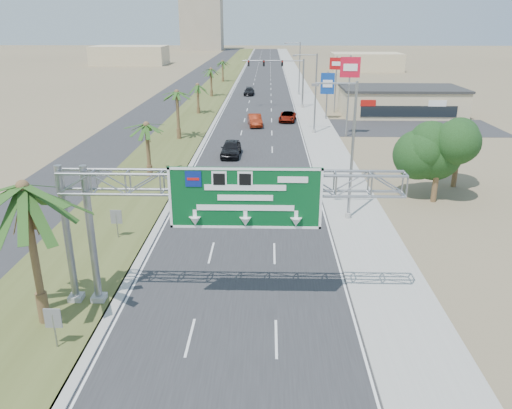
{
  "coord_description": "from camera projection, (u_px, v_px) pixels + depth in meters",
  "views": [
    {
      "loc": [
        1.56,
        -12.48,
        13.81
      ],
      "look_at": [
        0.9,
        13.55,
        4.2
      ],
      "focal_mm": 35.0,
      "sensor_mm": 36.0,
      "label": 1
    }
  ],
  "objects": [
    {
      "name": "oak_far",
      "position": [
        459.0,
        144.0,
        42.9
      ],
      "size": [
        3.5,
        3.5,
        5.6
      ],
      "color": "brown",
      "rests_on": "ground"
    },
    {
      "name": "streetlight_mid",
      "position": [
        314.0,
        97.0,
        63.49
      ],
      "size": [
        3.27,
        0.44,
        10.0
      ],
      "color": "gray",
      "rests_on": "ground"
    },
    {
      "name": "sign_gantry",
      "position": [
        213.0,
        194.0,
        23.76
      ],
      "size": [
        16.75,
        1.24,
        7.5
      ],
      "color": "gray",
      "rests_on": "ground"
    },
    {
      "name": "signal_mast",
      "position": [
        291.0,
        79.0,
        82.22
      ],
      "size": [
        10.28,
        0.71,
        8.0
      ],
      "color": "gray",
      "rests_on": "ground"
    },
    {
      "name": "tower_distant",
      "position": [
        202.0,
        13.0,
        245.69
      ],
      "size": [
        20.0,
        16.0,
        35.0
      ],
      "primitive_type": "cube",
      "color": "tan",
      "rests_on": "ground"
    },
    {
      "name": "palm_row_f",
      "position": [
        223.0,
        62.0,
        118.28
      ],
      "size": [
        3.99,
        3.99,
        5.75
      ],
      "color": "brown",
      "rests_on": "ground"
    },
    {
      "name": "palm_row_d",
      "position": [
        197.0,
        85.0,
        77.12
      ],
      "size": [
        3.99,
        3.99,
        5.45
      ],
      "color": "brown",
      "rests_on": "ground"
    },
    {
      "name": "car_left_lane",
      "position": [
        231.0,
        148.0,
        53.82
      ],
      "size": [
        2.15,
        5.09,
        1.72
      ],
      "primitive_type": "imported",
      "rotation": [
        0.0,
        0.0,
        -0.02
      ],
      "color": "black",
      "rests_on": "ground"
    },
    {
      "name": "building_distant_left",
      "position": [
        130.0,
        55.0,
        166.61
      ],
      "size": [
        24.0,
        14.0,
        6.0
      ],
      "primitive_type": "cube",
      "color": "#CEB88B",
      "rests_on": "ground"
    },
    {
      "name": "pole_sign_blue",
      "position": [
        327.0,
        85.0,
        72.62
      ],
      "size": [
        2.02,
        0.55,
        6.94
      ],
      "color": "gray",
      "rests_on": "ground"
    },
    {
      "name": "car_right_lane",
      "position": [
        287.0,
        117.0,
        72.55
      ],
      "size": [
        2.82,
        5.16,
        1.37
      ],
      "primitive_type": "imported",
      "rotation": [
        0.0,
        0.0,
        -0.11
      ],
      "color": "gray",
      "rests_on": "ground"
    },
    {
      "name": "median_grass",
      "position": [
        221.0,
        82.0,
        119.9
      ],
      "size": [
        7.0,
        300.0,
        0.12
      ],
      "primitive_type": "cube",
      "color": "#495023",
      "rests_on": "ground"
    },
    {
      "name": "pole_sign_red_near",
      "position": [
        350.0,
        73.0,
        60.47
      ],
      "size": [
        2.42,
        0.54,
        9.93
      ],
      "color": "gray",
      "rests_on": "ground"
    },
    {
      "name": "streetlight_near",
      "position": [
        349.0,
        158.0,
        35.35
      ],
      "size": [
        3.27,
        0.44,
        10.0
      ],
      "color": "gray",
      "rests_on": "ground"
    },
    {
      "name": "car_mid_lane",
      "position": [
        255.0,
        120.0,
        69.36
      ],
      "size": [
        2.34,
        5.15,
        1.64
      ],
      "primitive_type": "imported",
      "rotation": [
        0.0,
        0.0,
        0.12
      ],
      "color": "#691A09",
      "rests_on": "ground"
    },
    {
      "name": "sidewalk_right",
      "position": [
        298.0,
        82.0,
        119.47
      ],
      "size": [
        4.0,
        300.0,
        0.1
      ],
      "primitive_type": "cube",
      "color": "#9E9B93",
      "rests_on": "ground"
    },
    {
      "name": "palm_row_e",
      "position": [
        211.0,
        70.0,
        94.7
      ],
      "size": [
        3.99,
        3.99,
        6.15
      ],
      "color": "brown",
      "rests_on": "ground"
    },
    {
      "name": "car_far",
      "position": [
        249.0,
        92.0,
        98.38
      ],
      "size": [
        2.12,
        4.8,
        1.37
      ],
      "primitive_type": "imported",
      "rotation": [
        0.0,
        0.0,
        -0.04
      ],
      "color": "black",
      "rests_on": "ground"
    },
    {
      "name": "store_building",
      "position": [
        401.0,
        102.0,
        77.2
      ],
      "size": [
        18.0,
        10.0,
        4.0
      ],
      "primitive_type": "cube",
      "color": "#CEB88B",
      "rests_on": "ground"
    },
    {
      "name": "opposing_road",
      "position": [
        192.0,
        82.0,
        120.09
      ],
      "size": [
        8.0,
        300.0,
        0.02
      ],
      "primitive_type": "cube",
      "color": "#28282B",
      "rests_on": "ground"
    },
    {
      "name": "building_distant_right",
      "position": [
        366.0,
        62.0,
        146.24
      ],
      "size": [
        20.0,
        12.0,
        5.0
      ],
      "primitive_type": "cube",
      "color": "#CEB88B",
      "rests_on": "ground"
    },
    {
      "name": "palm_row_b",
      "position": [
        146.0,
        126.0,
        45.06
      ],
      "size": [
        3.99,
        3.99,
        5.95
      ],
      "color": "brown",
      "rests_on": "ground"
    },
    {
      "name": "palm_row_c",
      "position": [
        177.0,
        93.0,
        59.8
      ],
      "size": [
        3.99,
        3.99,
        6.75
      ],
      "color": "brown",
      "rests_on": "ground"
    },
    {
      "name": "pole_sign_red_far",
      "position": [
        337.0,
        68.0,
        77.7
      ],
      "size": [
        2.19,
        0.92,
        8.67
      ],
      "color": "gray",
      "rests_on": "ground"
    },
    {
      "name": "streetlight_far",
      "position": [
        298.0,
        71.0,
        97.25
      ],
      "size": [
        3.27,
        0.44,
        10.0
      ],
      "color": "gray",
      "rests_on": "ground"
    },
    {
      "name": "median_signback_b",
      "position": [
        116.0,
        219.0,
        33.1
      ],
      "size": [
        0.75,
        0.08,
        2.08
      ],
      "color": "gray",
      "rests_on": "ground"
    },
    {
      "name": "median_signback_a",
      "position": [
        53.0,
        321.0,
        21.83
      ],
      "size": [
        0.75,
        0.08,
        2.08
      ],
      "color": "gray",
      "rests_on": "ground"
    },
    {
      "name": "oak_near",
      "position": [
        440.0,
        147.0,
        38.98
      ],
      "size": [
        4.5,
        4.5,
        6.8
      ],
      "color": "brown",
      "rests_on": "ground"
    },
    {
      "name": "road",
      "position": [
        262.0,
        82.0,
        119.68
      ],
      "size": [
        12.0,
        300.0,
        0.02
      ],
      "primitive_type": "cube",
      "color": "#28282B",
      "rests_on": "ground"
    },
    {
      "name": "palm_near",
      "position": [
        23.0,
        188.0,
        21.84
      ],
      "size": [
        5.7,
        5.7,
        8.35
      ],
      "color": "brown",
      "rests_on": "ground"
    }
  ]
}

